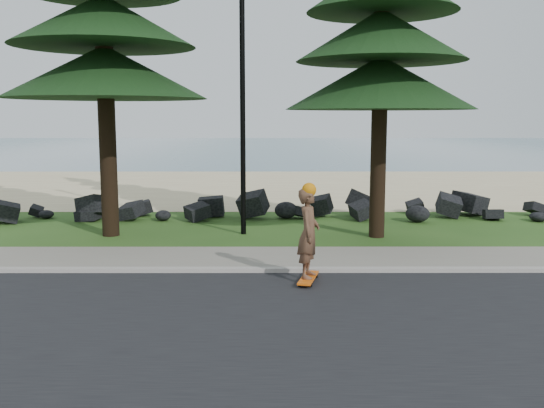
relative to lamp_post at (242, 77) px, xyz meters
The scene contains 9 objects.
ground 5.23m from the lamp_post, 90.00° to the right, with size 160.00×160.00×0.00m, color #254816.
road 8.74m from the lamp_post, 90.00° to the right, with size 160.00×7.00×0.02m, color black.
kerb 5.79m from the lamp_post, 90.00° to the right, with size 160.00×0.20×0.10m, color #A39A92.
sidewalk 5.08m from the lamp_post, 90.00° to the right, with size 160.00×2.00×0.08m, color slate.
beach_sand 12.03m from the lamp_post, 90.00° to the left, with size 160.00×15.00×0.01m, color tan.
ocean 47.98m from the lamp_post, 90.00° to the left, with size 160.00×58.00×0.01m, color #3F6979.
seawall_boulders 4.78m from the lamp_post, 90.00° to the left, with size 60.00×2.40×1.10m, color black, non-canonical shape.
lamp_post is the anchor object (origin of this frame).
skateboarder 5.99m from the lamp_post, 73.51° to the right, with size 0.53×1.04×1.88m.
Camera 1 is at (0.73, -12.76, 3.09)m, focal length 40.00 mm.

